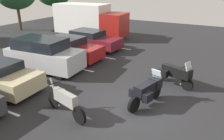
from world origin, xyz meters
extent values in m
cube|color=#262628|center=(0.00, 0.00, -0.05)|extent=(44.00, 44.00, 0.10)
cylinder|color=black|center=(1.27, -0.46, 0.34)|extent=(0.68, 0.28, 0.67)
cylinder|color=black|center=(-0.27, -0.07, 0.34)|extent=(0.68, 0.28, 0.67)
cube|color=black|center=(0.50, -0.27, 0.76)|extent=(1.25, 0.68, 0.49)
cylinder|color=#B2B2B7|center=(1.15, -0.43, 0.76)|extent=(0.52, 0.20, 1.14)
cylinder|color=black|center=(1.07, -0.41, 1.18)|extent=(0.19, 0.61, 0.04)
cube|color=black|center=(1.17, -0.44, 0.81)|extent=(0.55, 0.57, 0.44)
cube|color=#B2C1CC|center=(1.22, -0.45, 1.22)|extent=(0.27, 0.47, 0.39)
cube|color=black|center=(0.24, 0.15, 0.64)|extent=(0.49, 0.34, 0.36)
cube|color=black|center=(0.07, -0.51, 0.64)|extent=(0.49, 0.34, 0.36)
cylinder|color=black|center=(2.82, -1.51, 0.31)|extent=(0.31, 0.62, 0.61)
cylinder|color=black|center=(3.35, 0.02, 0.31)|extent=(0.31, 0.62, 0.61)
cube|color=black|center=(3.08, -0.75, 0.74)|extent=(0.74, 1.27, 0.51)
cylinder|color=#B2B2B7|center=(2.86, -1.40, 0.71)|extent=(0.23, 0.49, 1.09)
cylinder|color=black|center=(2.89, -1.33, 1.18)|extent=(0.60, 0.24, 0.04)
cube|color=black|center=(2.85, -1.42, 0.80)|extent=(0.56, 0.56, 0.46)
cube|color=#B2C1CC|center=(2.84, -1.47, 1.22)|extent=(0.47, 0.30, 0.39)
cube|color=black|center=(3.51, -0.51, 0.61)|extent=(0.37, 0.49, 0.36)
cube|color=black|center=(2.90, -0.30, 0.61)|extent=(0.37, 0.49, 0.36)
cylinder|color=black|center=(-1.53, 2.98, 0.34)|extent=(0.29, 0.69, 0.68)
cylinder|color=black|center=(-1.95, 1.37, 0.34)|extent=(0.29, 0.69, 0.68)
cube|color=gray|center=(-1.74, 2.17, 0.77)|extent=(0.55, 1.26, 0.50)
cylinder|color=#B2B2B7|center=(-1.56, 2.86, 0.76)|extent=(0.20, 0.52, 1.15)
cylinder|color=black|center=(-1.58, 2.78, 1.19)|extent=(0.61, 0.19, 0.04)
cube|color=silver|center=(-0.03, 6.29, 0.00)|extent=(0.12, 5.09, 0.01)
cube|color=silver|center=(2.63, 6.29, 0.00)|extent=(0.12, 5.09, 0.01)
cube|color=silver|center=(5.29, 6.29, 0.00)|extent=(0.12, 5.09, 0.01)
cube|color=silver|center=(7.95, 6.29, 0.00)|extent=(0.12, 5.09, 0.01)
cylinder|color=black|center=(-0.65, 5.04, 0.35)|extent=(0.25, 0.72, 0.71)
cylinder|color=black|center=(-2.28, 4.97, 0.35)|extent=(0.25, 0.72, 0.71)
cube|color=#B7B7BC|center=(1.51, 6.40, 0.76)|extent=(2.27, 4.62, 1.07)
cube|color=black|center=(1.49, 6.64, 1.61)|extent=(2.00, 3.03, 0.62)
cylinder|color=black|center=(2.46, 4.94, 0.36)|extent=(0.27, 0.73, 0.71)
cylinder|color=black|center=(0.79, 4.81, 0.36)|extent=(0.27, 0.73, 0.71)
cylinder|color=black|center=(2.23, 7.98, 0.36)|extent=(0.27, 0.73, 0.71)
cylinder|color=black|center=(0.56, 7.86, 0.36)|extent=(0.27, 0.73, 0.71)
cube|color=maroon|center=(3.91, 6.45, 0.61)|extent=(1.93, 4.44, 0.79)
cube|color=black|center=(3.91, 6.78, 1.25)|extent=(1.76, 2.27, 0.49)
cylinder|color=black|center=(4.71, 4.94, 0.33)|extent=(0.23, 0.67, 0.66)
cylinder|color=black|center=(3.08, 4.96, 0.33)|extent=(0.23, 0.67, 0.66)
cylinder|color=black|center=(4.74, 7.94, 0.33)|extent=(0.23, 0.67, 0.66)
cylinder|color=black|center=(3.11, 7.96, 0.33)|extent=(0.23, 0.67, 0.66)
cube|color=maroon|center=(6.84, 6.61, 0.58)|extent=(2.17, 4.74, 0.74)
cube|color=black|center=(6.86, 7.07, 1.18)|extent=(1.90, 2.42, 0.45)
cylinder|color=black|center=(7.60, 4.99, 0.32)|extent=(0.25, 0.66, 0.65)
cylinder|color=black|center=(5.92, 5.07, 0.32)|extent=(0.25, 0.66, 0.65)
cylinder|color=black|center=(7.76, 8.15, 0.32)|extent=(0.25, 0.66, 0.65)
cylinder|color=black|center=(6.08, 8.23, 0.32)|extent=(0.25, 0.66, 0.65)
cube|color=#A51E19|center=(10.43, 6.55, 1.35)|extent=(2.59, 2.08, 1.98)
cube|color=white|center=(10.21, 9.97, 1.70)|extent=(2.78, 5.10, 2.69)
cylinder|color=black|center=(11.47, 6.68, 0.45)|extent=(0.36, 0.92, 0.90)
cylinder|color=black|center=(9.37, 6.55, 0.45)|extent=(0.36, 0.92, 0.90)
cylinder|color=black|center=(11.19, 11.14, 0.45)|extent=(0.36, 0.92, 0.90)
cylinder|color=black|center=(9.08, 11.00, 0.45)|extent=(0.36, 0.92, 0.90)
cylinder|color=#4C3823|center=(17.07, 19.72, 0.91)|extent=(0.26, 0.26, 1.82)
cylinder|color=#4C3823|center=(9.17, 17.63, 1.11)|extent=(0.31, 0.31, 2.21)
camera|label=1|loc=(-7.50, -3.06, 4.88)|focal=35.79mm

